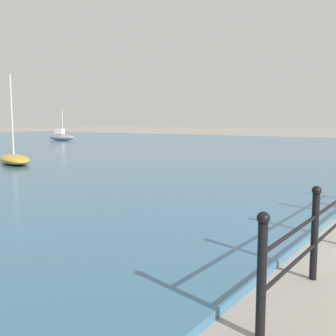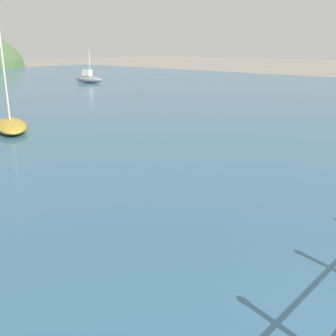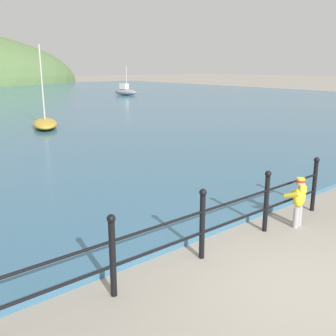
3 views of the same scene
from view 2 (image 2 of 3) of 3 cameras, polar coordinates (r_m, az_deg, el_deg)
boat_green_fishing at (r=37.52m, az=-11.39°, el=12.62°), size 1.62×3.00×2.89m
boat_white_sailboat at (r=16.89m, az=-21.84°, el=5.80°), size 2.27×3.43×3.97m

